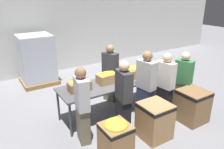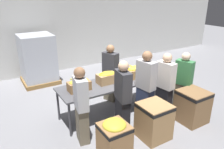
% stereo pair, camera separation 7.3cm
% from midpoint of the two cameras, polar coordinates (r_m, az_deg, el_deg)
% --- Properties ---
extents(ground_plane, '(30.00, 30.00, 0.00)m').
position_cam_midpoint_polar(ground_plane, '(5.72, 2.22, -9.02)').
color(ground_plane, gray).
extents(wall_back, '(16.00, 0.08, 4.00)m').
position_cam_midpoint_polar(wall_back, '(8.37, -12.70, 14.60)').
color(wall_back, silver).
rests_on(wall_back, ground_plane).
extents(sorting_table, '(3.19, 0.86, 0.82)m').
position_cam_midpoint_polar(sorting_table, '(5.38, 2.33, -1.91)').
color(sorting_table, '#4C4C51').
rests_on(sorting_table, ground_plane).
extents(banana_box_0, '(0.49, 0.30, 0.28)m').
position_cam_midpoint_polar(banana_box_0, '(4.81, -8.93, -2.71)').
color(banana_box_0, olive).
rests_on(banana_box_0, sorting_table).
extents(banana_box_1, '(0.47, 0.29, 0.29)m').
position_cam_midpoint_polar(banana_box_1, '(5.14, -1.69, -0.73)').
color(banana_box_1, tan).
rests_on(banana_box_1, sorting_table).
extents(banana_box_2, '(0.47, 0.31, 0.31)m').
position_cam_midpoint_polar(banana_box_2, '(5.49, 5.71, 0.78)').
color(banana_box_2, '#A37A4C').
rests_on(banana_box_2, sorting_table).
extents(banana_box_3, '(0.43, 0.27, 0.26)m').
position_cam_midpoint_polar(banana_box_3, '(5.95, 12.25, 1.71)').
color(banana_box_3, olive).
rests_on(banana_box_3, sorting_table).
extents(volunteer_0, '(0.26, 0.45, 1.58)m').
position_cam_midpoint_polar(volunteer_0, '(5.25, 13.25, -2.88)').
color(volunteer_0, black).
rests_on(volunteer_0, ground_plane).
extents(volunteer_1, '(0.28, 0.46, 1.60)m').
position_cam_midpoint_polar(volunteer_1, '(4.54, 2.56, -6.14)').
color(volunteer_1, black).
rests_on(volunteer_1, ground_plane).
extents(volunteer_2, '(0.28, 0.47, 1.66)m').
position_cam_midpoint_polar(volunteer_2, '(5.03, 8.38, -3.13)').
color(volunteer_2, '#2D3856').
rests_on(volunteer_2, ground_plane).
extents(volunteer_3, '(0.29, 0.46, 1.58)m').
position_cam_midpoint_polar(volunteer_3, '(4.28, -8.25, -8.27)').
color(volunteer_3, '#6B604C').
rests_on(volunteer_3, ground_plane).
extents(volunteer_4, '(0.34, 0.47, 1.57)m').
position_cam_midpoint_polar(volunteer_4, '(5.87, -0.82, 0.23)').
color(volunteer_4, '#6B604C').
rests_on(volunteer_4, ground_plane).
extents(volunteer_5, '(0.32, 0.45, 1.53)m').
position_cam_midpoint_polar(volunteer_5, '(5.64, 17.61, -1.94)').
color(volunteer_5, '#6B604C').
rests_on(volunteer_5, ground_plane).
extents(donation_bin_0, '(0.52, 0.52, 0.71)m').
position_cam_midpoint_polar(donation_bin_0, '(4.15, 0.45, -15.80)').
color(donation_bin_0, olive).
rests_on(donation_bin_0, ground_plane).
extents(donation_bin_1, '(0.58, 0.58, 0.76)m').
position_cam_midpoint_polar(donation_bin_1, '(4.62, 10.63, -11.48)').
color(donation_bin_1, '#A37A4C').
rests_on(donation_bin_1, ground_plane).
extents(donation_bin_2, '(0.61, 0.61, 0.76)m').
position_cam_midpoint_polar(donation_bin_2, '(5.39, 19.89, -7.45)').
color(donation_bin_2, olive).
rests_on(donation_bin_2, ground_plane).
extents(pallet_stack_0, '(1.10, 1.10, 1.59)m').
position_cam_midpoint_polar(pallet_stack_0, '(7.45, -19.32, 3.62)').
color(pallet_stack_0, olive).
rests_on(pallet_stack_0, ground_plane).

